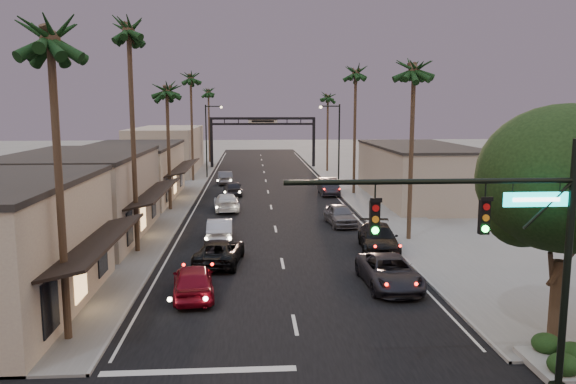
{
  "coord_description": "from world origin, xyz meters",
  "views": [
    {
      "loc": [
        -1.68,
        -11.47,
        8.68
      ],
      "look_at": [
        0.99,
        29.32,
        2.5
      ],
      "focal_mm": 35.0,
      "sensor_mm": 36.0,
      "label": 1
    }
  ],
  "objects": [
    {
      "name": "palm_rc",
      "position": [
        8.6,
        64.0,
        10.47
      ],
      "size": [
        3.2,
        3.2,
        12.2
      ],
      "color": "#38281C",
      "rests_on": "ground"
    },
    {
      "name": "sidewalk_left",
      "position": [
        -9.5,
        52.0,
        0.06
      ],
      "size": [
        5.0,
        92.0,
        0.12
      ],
      "primitive_type": "cube",
      "color": "slate",
      "rests_on": "ground"
    },
    {
      "name": "arch",
      "position": [
        0.0,
        70.0,
        5.53
      ],
      "size": [
        15.2,
        0.4,
        7.27
      ],
      "color": "black",
      "rests_on": "ground"
    },
    {
      "name": "palm_ld",
      "position": [
        -8.6,
        55.0,
        12.42
      ],
      "size": [
        3.2,
        3.2,
        14.2
      ],
      "color": "#38281C",
      "rests_on": "ground"
    },
    {
      "name": "streetlight_left",
      "position": [
        -6.92,
        58.0,
        5.33
      ],
      "size": [
        2.13,
        0.3,
        9.0
      ],
      "color": "black",
      "rests_on": "ground"
    },
    {
      "name": "palm_ra",
      "position": [
        8.6,
        24.0,
        11.44
      ],
      "size": [
        3.2,
        3.2,
        13.2
      ],
      "color": "#38281C",
      "rests_on": "ground"
    },
    {
      "name": "oncoming_grey_far",
      "position": [
        -4.71,
        52.46,
        0.74
      ],
      "size": [
        1.94,
        4.59,
        1.47
      ],
      "primitive_type": "imported",
      "rotation": [
        0.0,
        0.0,
        3.23
      ],
      "color": "#47464B",
      "rests_on": "ground"
    },
    {
      "name": "storefront_dist",
      "position": [
        -13.0,
        65.0,
        3.0
      ],
      "size": [
        8.0,
        20.0,
        6.0
      ],
      "primitive_type": "cube",
      "color": "gray",
      "rests_on": "ground"
    },
    {
      "name": "oncoming_dgrey",
      "position": [
        -3.54,
        43.92,
        0.73
      ],
      "size": [
        2.08,
        4.41,
        1.46
      ],
      "primitive_type": "imported",
      "rotation": [
        0.0,
        0.0,
        3.23
      ],
      "color": "black",
      "rests_on": "ground"
    },
    {
      "name": "streetlight_right",
      "position": [
        6.92,
        45.0,
        5.33
      ],
      "size": [
        2.13,
        0.3,
        9.0
      ],
      "color": "black",
      "rests_on": "ground"
    },
    {
      "name": "corner_tree",
      "position": [
        9.48,
        7.45,
        5.98
      ],
      "size": [
        6.2,
        6.2,
        8.8
      ],
      "color": "#38281C",
      "rests_on": "ground"
    },
    {
      "name": "traffic_signal",
      "position": [
        5.69,
        4.0,
        5.08
      ],
      "size": [
        8.51,
        0.22,
        7.8
      ],
      "color": "black",
      "rests_on": "ground"
    },
    {
      "name": "palm_lc",
      "position": [
        -8.6,
        36.0,
        10.47
      ],
      "size": [
        3.2,
        3.2,
        12.2
      ],
      "color": "#38281C",
      "rests_on": "ground"
    },
    {
      "name": "road",
      "position": [
        0.0,
        45.0,
        0.0
      ],
      "size": [
        14.0,
        120.0,
        0.02
      ],
      "primitive_type": "cube",
      "color": "black",
      "rests_on": "ground"
    },
    {
      "name": "oncoming_red",
      "position": [
        -4.42,
        13.69,
        0.78
      ],
      "size": [
        2.33,
        4.73,
        1.55
      ],
      "primitive_type": "imported",
      "rotation": [
        0.0,
        0.0,
        3.25
      ],
      "color": "maroon",
      "rests_on": "ground"
    },
    {
      "name": "palm_rb",
      "position": [
        8.6,
        44.0,
        12.42
      ],
      "size": [
        3.2,
        3.2,
        14.2
      ],
      "color": "#38281C",
      "rests_on": "ground"
    },
    {
      "name": "palm_lb",
      "position": [
        -8.6,
        22.0,
        13.39
      ],
      "size": [
        3.2,
        3.2,
        15.2
      ],
      "color": "#38281C",
      "rests_on": "ground"
    },
    {
      "name": "curbside_grey",
      "position": [
        4.87,
        29.1,
        0.78
      ],
      "size": [
        2.21,
        4.69,
        1.55
      ],
      "primitive_type": "imported",
      "rotation": [
        0.0,
        0.0,
        0.08
      ],
      "color": "#535358",
      "rests_on": "ground"
    },
    {
      "name": "palm_far",
      "position": [
        -8.3,
        78.0,
        11.44
      ],
      "size": [
        3.2,
        3.2,
        13.2
      ],
      "color": "#38281C",
      "rests_on": "ground"
    },
    {
      "name": "sidewalk_right",
      "position": [
        9.5,
        52.0,
        0.06
      ],
      "size": [
        5.0,
        92.0,
        0.12
      ],
      "primitive_type": "cube",
      "color": "slate",
      "rests_on": "ground"
    },
    {
      "name": "curbside_near",
      "position": [
        4.98,
        14.59,
        0.74
      ],
      "size": [
        2.6,
        5.4,
        1.48
      ],
      "primitive_type": "imported",
      "rotation": [
        0.0,
        0.0,
        0.03
      ],
      "color": "black",
      "rests_on": "ground"
    },
    {
      "name": "palm_la",
      "position": [
        -8.6,
        9.0,
        11.44
      ],
      "size": [
        3.2,
        3.2,
        13.2
      ],
      "color": "#38281C",
      "rests_on": "ground"
    },
    {
      "name": "building_right",
      "position": [
        14.0,
        40.0,
        2.5
      ],
      "size": [
        8.0,
        18.0,
        5.0
      ],
      "primitive_type": "cube",
      "color": "gray",
      "rests_on": "ground"
    },
    {
      "name": "oncoming_silver",
      "position": [
        -3.79,
        24.69,
        0.75
      ],
      "size": [
        1.72,
        4.61,
        1.51
      ],
      "primitive_type": "imported",
      "rotation": [
        0.0,
        0.0,
        3.17
      ],
      "color": "#AEADB2",
      "rests_on": "ground"
    },
    {
      "name": "storefront_far",
      "position": [
        -13.0,
        42.0,
        2.5
      ],
      "size": [
        8.0,
        16.0,
        5.0
      ],
      "primitive_type": "cube",
      "color": "tan",
      "rests_on": "ground"
    },
    {
      "name": "ground",
      "position": [
        0.0,
        40.0,
        0.0
      ],
      "size": [
        200.0,
        200.0,
        0.0
      ],
      "primitive_type": "plane",
      "color": "slate",
      "rests_on": "ground"
    },
    {
      "name": "oncoming_pickup",
      "position": [
        -3.51,
        19.19,
        0.7
      ],
      "size": [
        2.9,
        5.29,
        1.4
      ],
      "primitive_type": "imported",
      "rotation": [
        0.0,
        0.0,
        3.02
      ],
      "color": "black",
      "rests_on": "ground"
    },
    {
      "name": "oncoming_white",
      "position": [
        -3.83,
        35.63,
        0.73
      ],
      "size": [
        2.49,
        5.19,
        1.46
      ],
      "primitive_type": "imported",
      "rotation": [
        0.0,
        0.0,
        3.23
      ],
      "color": "silver",
      "rests_on": "ground"
    },
    {
      "name": "storefront_mid",
      "position": [
        -13.0,
        26.0,
        2.75
      ],
      "size": [
        8.0,
        14.0,
        5.5
      ],
      "primitive_type": "cube",
      "color": "gray",
      "rests_on": "ground"
    },
    {
      "name": "planter",
      "position": [
        8.6,
        5.5,
        0.0
      ],
      "size": [
        2.2,
        2.6,
        0.24
      ],
      "primitive_type": "cube",
      "color": "gray",
      "rests_on": "ground"
    },
    {
      "name": "curbside_black",
      "position": [
        5.99,
        21.43,
        0.78
      ],
      "size": [
        2.74,
        5.6,
        1.57
      ],
      "primitive_type": "imported",
      "rotation": [
        0.0,
        0.0,
        -0.1
      ],
      "color": "black",
      "rests_on": "ground"
    },
    {
      "name": "curbside_far",
      "position": [
        5.99,
        43.76,
        0.82
      ],
      "size": [
        1.74,
        4.97,
        1.64
      ],
      "primitive_type": "imported",
      "rotation": [
        0.0,
        0.0,
        0.0
      ],
      "color": "black",
      "rests_on": "ground"
    }
  ]
}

